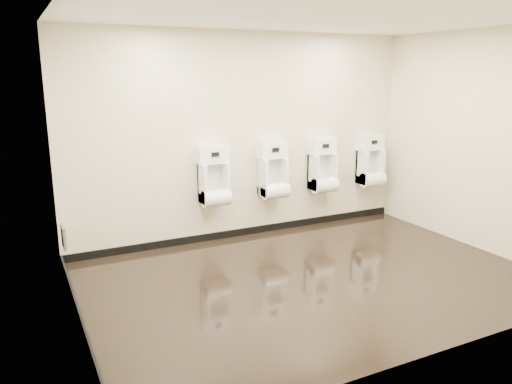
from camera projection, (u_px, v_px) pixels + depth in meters
ground at (313, 278)px, 5.62m from camera, size 5.00×3.50×0.00m
ceiling at (320, 17)px, 4.96m from camera, size 5.00×3.50×0.00m
back_wall at (246, 137)px, 6.81m from camera, size 5.00×0.02×2.80m
front_wall at (444, 190)px, 3.77m from camera, size 5.00×0.02×2.80m
left_wall at (67, 178)px, 4.21m from camera, size 0.02×3.50×2.80m
right_wall at (481, 141)px, 6.37m from camera, size 0.02×3.50×2.80m
tile_overlay_left at (68, 177)px, 4.21m from camera, size 0.01×3.50×2.80m
skirting_back at (247, 231)px, 7.12m from camera, size 5.00×0.02×0.10m
skirting_left at (82, 322)px, 4.53m from camera, size 0.02×3.50×0.10m
access_panel at (64, 237)px, 5.47m from camera, size 0.04×0.25×0.25m
urinal_0 at (214, 180)px, 6.59m from camera, size 0.42×0.31×0.78m
urinal_1 at (273, 174)px, 6.97m from camera, size 0.42×0.31×0.78m
urinal_2 at (323, 169)px, 7.33m from camera, size 0.42×0.31×0.78m
urinal_3 at (371, 164)px, 7.71m from camera, size 0.42×0.31×0.78m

